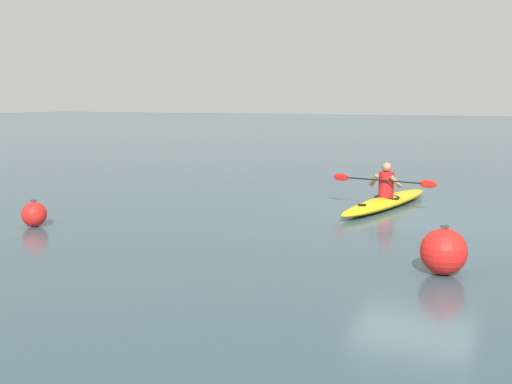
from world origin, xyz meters
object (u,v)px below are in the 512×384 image
object	(u,v)px
kayak	(387,202)
mooring_buoy_orange_mid	(444,251)
mooring_buoy_channel_marker	(34,214)
kayaker	(386,182)

from	to	relation	value
kayak	mooring_buoy_orange_mid	distance (m)	5.55
mooring_buoy_orange_mid	mooring_buoy_channel_marker	xyz separation A→B (m)	(7.69, -0.18, -0.09)
kayaker	mooring_buoy_orange_mid	world-z (taller)	kayaker
mooring_buoy_orange_mid	kayaker	bearing A→B (deg)	-68.71
mooring_buoy_channel_marker	kayak	bearing A→B (deg)	-138.78
kayak	mooring_buoy_orange_mid	world-z (taller)	mooring_buoy_orange_mid
kayak	mooring_buoy_channel_marker	size ratio (longest dim) A/B	8.45
mooring_buoy_orange_mid	mooring_buoy_channel_marker	size ratio (longest dim) A/B	1.34
kayak	mooring_buoy_channel_marker	bearing A→B (deg)	41.22
kayak	mooring_buoy_channel_marker	xyz separation A→B (m)	(5.71, 5.00, 0.12)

